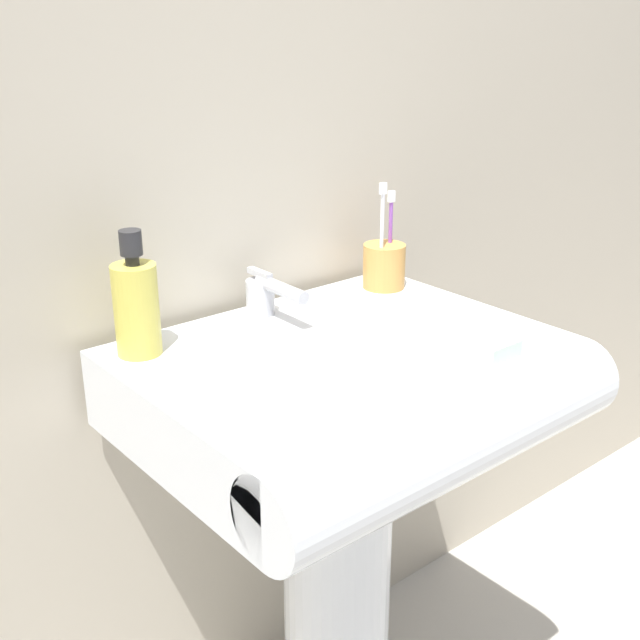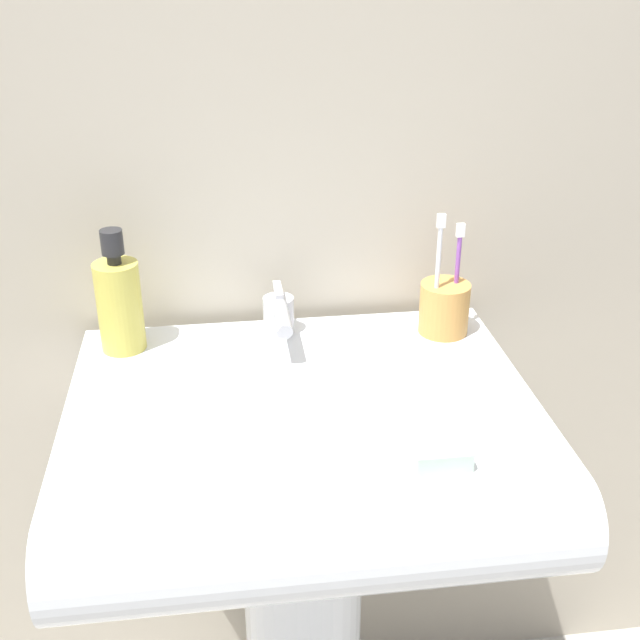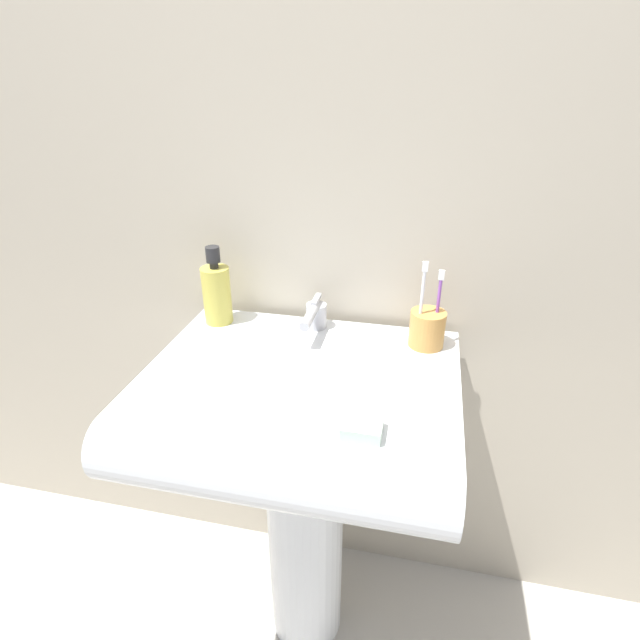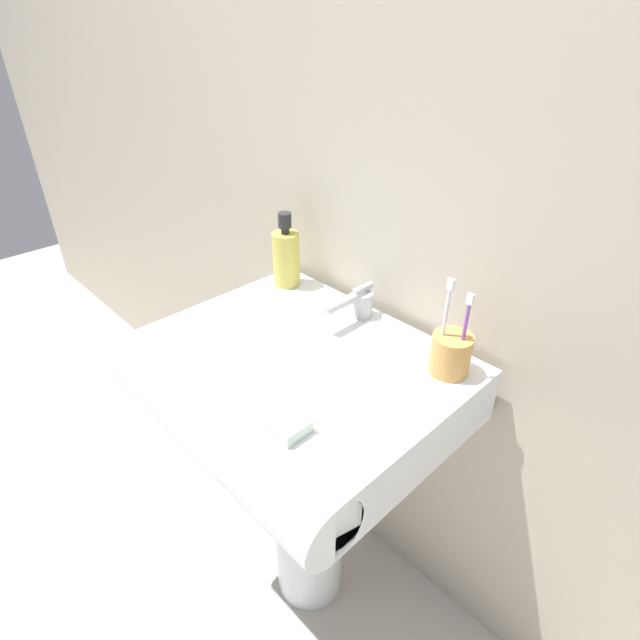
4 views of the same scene
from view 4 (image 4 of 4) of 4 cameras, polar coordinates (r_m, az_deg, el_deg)
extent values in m
plane|color=#ADA89E|center=(1.63, -1.17, -27.43)|extent=(6.00, 6.00, 0.00)
cube|color=#B7AD99|center=(1.05, 9.75, 20.28)|extent=(5.00, 0.05, 2.40)
cylinder|color=white|center=(1.35, -1.34, -19.94)|extent=(0.18, 0.18, 0.69)
cube|color=white|center=(1.06, -1.61, -6.20)|extent=(0.62, 0.46, 0.12)
cylinder|color=white|center=(0.96, -11.95, -11.95)|extent=(0.62, 0.12, 0.12)
cylinder|color=#B7B7BC|center=(1.12, 4.82, 1.80)|extent=(0.05, 0.05, 0.06)
cylinder|color=#B7B7BC|center=(1.07, 2.81, 2.07)|extent=(0.02, 0.12, 0.02)
cube|color=#B7B7BC|center=(1.10, 4.91, 3.65)|extent=(0.01, 0.06, 0.01)
cylinder|color=#D19347|center=(0.97, 14.71, -3.78)|extent=(0.08, 0.08, 0.08)
cylinder|color=white|center=(0.94, 13.98, -0.85)|extent=(0.01, 0.01, 0.16)
cube|color=white|center=(0.90, 14.72, 3.98)|extent=(0.01, 0.01, 0.02)
cylinder|color=purple|center=(0.94, 16.07, -1.88)|extent=(0.01, 0.01, 0.14)
cube|color=white|center=(0.90, 16.81, 2.31)|extent=(0.01, 0.01, 0.02)
cylinder|color=gold|center=(1.24, -3.88, 6.96)|extent=(0.07, 0.07, 0.14)
cylinder|color=#262628|center=(1.21, -4.01, 10.20)|extent=(0.02, 0.02, 0.01)
cylinder|color=#262628|center=(1.20, -4.06, 11.32)|extent=(0.03, 0.03, 0.04)
cube|color=silver|center=(0.84, -3.76, -11.84)|extent=(0.07, 0.06, 0.02)
camera|label=1|loc=(1.39, -57.76, 12.89)|focal=45.00mm
camera|label=2|loc=(0.81, -73.28, 8.34)|focal=45.00mm
camera|label=3|loc=(0.49, -77.15, 1.05)|focal=28.00mm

